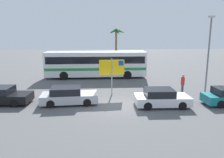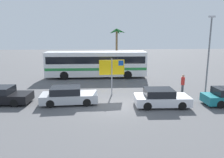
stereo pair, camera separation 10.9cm
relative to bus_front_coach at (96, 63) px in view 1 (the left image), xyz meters
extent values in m
plane|color=#565659|center=(1.52, -10.84, -1.78)|extent=(120.00, 120.00, 0.00)
cube|color=white|center=(0.00, 0.00, -0.06)|extent=(12.05, 2.67, 2.90)
cube|color=black|center=(0.00, 0.00, 0.49)|extent=(11.57, 2.69, 0.84)
cube|color=#23843D|center=(0.00, 0.00, -0.57)|extent=(11.93, 2.69, 0.32)
cylinder|color=black|center=(3.74, 1.21, -1.28)|extent=(1.00, 0.28, 1.00)
cylinder|color=black|center=(3.74, -1.21, -1.28)|extent=(1.00, 0.28, 1.00)
cylinder|color=black|center=(-3.74, 1.21, -1.28)|extent=(1.00, 0.28, 1.00)
cylinder|color=black|center=(-3.74, -1.21, -1.28)|extent=(1.00, 0.28, 1.00)
cylinder|color=gray|center=(1.45, -7.96, -0.18)|extent=(0.11, 0.11, 3.20)
cube|color=yellow|center=(1.45, -7.96, 0.67)|extent=(2.20, 0.22, 1.30)
cube|color=#1447A8|center=(2.25, -7.91, 1.04)|extent=(0.44, 0.10, 0.44)
cube|color=#B7BABF|center=(-1.97, -10.29, -1.30)|extent=(4.39, 2.13, 0.64)
cube|color=black|center=(-2.22, -10.31, -0.72)|extent=(2.33, 1.85, 0.52)
cylinder|color=black|center=(-0.70, -9.35, -1.48)|extent=(0.61, 0.20, 0.60)
cylinder|color=black|center=(-0.59, -11.06, -1.48)|extent=(0.61, 0.20, 0.60)
cylinder|color=black|center=(-3.35, -9.52, -1.48)|extent=(0.61, 0.20, 0.60)
cylinder|color=black|center=(-3.23, -11.23, -1.48)|extent=(0.61, 0.20, 0.60)
cube|color=silver|center=(4.98, -11.34, -1.30)|extent=(4.03, 1.99, 0.64)
cube|color=black|center=(4.74, -11.34, -0.72)|extent=(2.12, 1.78, 0.52)
cylinder|color=black|center=(6.24, -10.51, -1.48)|extent=(0.60, 0.18, 0.60)
cylinder|color=black|center=(6.19, -12.24, -1.48)|extent=(0.60, 0.18, 0.60)
cylinder|color=black|center=(3.77, -10.44, -1.48)|extent=(0.60, 0.18, 0.60)
cylinder|color=black|center=(3.72, -12.18, -1.48)|extent=(0.60, 0.18, 0.60)
cylinder|color=black|center=(9.09, -10.55, -1.48)|extent=(0.60, 0.16, 0.60)
cylinder|color=black|center=(9.10, -12.07, -1.48)|extent=(0.60, 0.16, 0.60)
cube|color=black|center=(-7.29, -9.95, -1.30)|extent=(4.69, 2.15, 0.64)
cylinder|color=black|center=(-5.82, -9.16, -1.48)|extent=(0.61, 0.19, 0.60)
cylinder|color=black|center=(-5.92, -10.90, -1.48)|extent=(0.61, 0.19, 0.60)
cylinder|color=#4C4C51|center=(7.67, -8.27, -1.35)|extent=(0.13, 0.13, 0.87)
cylinder|color=#4C4C51|center=(7.80, -8.15, -1.35)|extent=(0.13, 0.13, 0.87)
cylinder|color=red|center=(7.73, -8.21, -0.57)|extent=(0.32, 0.32, 0.69)
sphere|color=tan|center=(7.73, -8.21, -0.11)|extent=(0.24, 0.24, 0.24)
cylinder|color=slate|center=(10.21, -7.51, 1.55)|extent=(0.14, 0.14, 6.67)
cube|color=#B2B2B7|center=(10.21, -7.51, 4.98)|extent=(0.56, 0.20, 0.16)
cylinder|color=brown|center=(3.12, 7.75, 1.05)|extent=(0.32, 0.32, 5.68)
cone|color=#195623|center=(3.80, 7.66, 3.86)|extent=(1.54, 0.63, 0.88)
cone|color=#195623|center=(3.42, 8.31, 3.75)|extent=(1.07, 1.51, 1.06)
cone|color=#195623|center=(2.64, 8.23, 3.86)|extent=(1.38, 1.37, 0.87)
cone|color=#195623|center=(2.62, 7.31, 3.82)|extent=(1.42, 1.31, 0.94)
cone|color=#195623|center=(3.42, 7.13, 3.89)|extent=(1.05, 1.54, 0.83)
camera|label=1|loc=(0.25, -26.73, 3.54)|focal=35.21mm
camera|label=2|loc=(0.36, -26.74, 3.54)|focal=35.21mm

